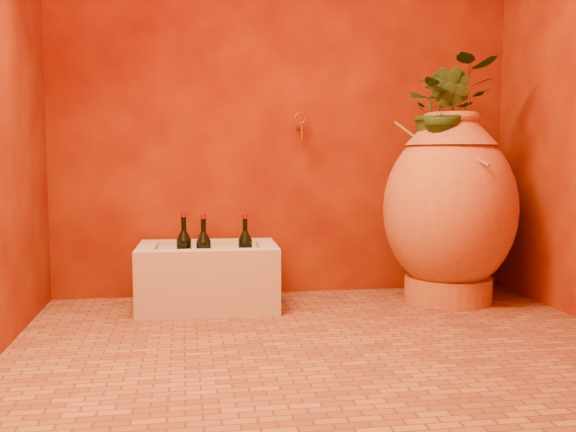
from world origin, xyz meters
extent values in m
plane|color=brown|center=(0.00, 0.00, 0.00)|extent=(2.50, 2.50, 0.00)
cube|color=#5C0D05|center=(0.00, 1.00, 1.25)|extent=(2.50, 0.02, 2.50)
cylinder|color=#C37237|center=(0.80, 0.65, 0.06)|extent=(0.57, 0.57, 0.13)
ellipsoid|color=#C37237|center=(0.80, 0.65, 0.48)|extent=(0.87, 0.87, 0.85)
cone|color=#C37237|center=(0.80, 0.65, 0.87)|extent=(0.60, 0.60, 0.13)
torus|color=#C37237|center=(0.80, 0.65, 0.95)|extent=(0.37, 0.37, 0.05)
cylinder|color=olive|center=(0.72, 0.60, 0.75)|extent=(0.40, 0.28, 0.36)
cylinder|color=olive|center=(0.78, 0.53, 0.79)|extent=(0.14, 0.44, 0.18)
cylinder|color=olive|center=(0.90, 0.57, 0.81)|extent=(0.16, 0.35, 0.23)
cube|color=beige|center=(-0.44, 0.71, 0.14)|extent=(0.70, 0.48, 0.29)
cube|color=beige|center=(-0.44, 0.89, 0.30)|extent=(0.68, 0.11, 0.03)
cube|color=beige|center=(-0.44, 0.52, 0.30)|extent=(0.68, 0.11, 0.03)
cube|color=beige|center=(-0.74, 0.71, 0.30)|extent=(0.10, 0.29, 0.03)
cube|color=beige|center=(-0.15, 0.71, 0.30)|extent=(0.10, 0.29, 0.03)
cylinder|color=black|center=(-0.46, 0.61, 0.26)|extent=(0.07, 0.07, 0.17)
cone|color=black|center=(-0.46, 0.61, 0.37)|extent=(0.07, 0.07, 0.05)
cylinder|color=black|center=(-0.46, 0.61, 0.42)|extent=(0.02, 0.02, 0.07)
cylinder|color=maroon|center=(-0.46, 0.61, 0.47)|extent=(0.03, 0.03, 0.02)
cylinder|color=silver|center=(-0.46, 0.61, 0.26)|extent=(0.07, 0.07, 0.07)
cylinder|color=black|center=(-0.26, 0.66, 0.26)|extent=(0.07, 0.07, 0.16)
cone|color=black|center=(-0.26, 0.66, 0.36)|extent=(0.07, 0.07, 0.05)
cylinder|color=black|center=(-0.26, 0.66, 0.42)|extent=(0.02, 0.02, 0.06)
cylinder|color=maroon|center=(-0.26, 0.66, 0.46)|extent=(0.03, 0.03, 0.02)
cylinder|color=silver|center=(-0.26, 0.66, 0.26)|extent=(0.07, 0.07, 0.07)
cylinder|color=black|center=(-0.56, 0.65, 0.26)|extent=(0.07, 0.07, 0.17)
cone|color=black|center=(-0.56, 0.65, 0.37)|extent=(0.07, 0.07, 0.05)
cylinder|color=black|center=(-0.56, 0.65, 0.43)|extent=(0.02, 0.02, 0.07)
cylinder|color=maroon|center=(-0.56, 0.65, 0.47)|extent=(0.03, 0.03, 0.02)
cylinder|color=silver|center=(-0.56, 0.65, 0.26)|extent=(0.08, 0.08, 0.08)
cylinder|color=#9F6B24|center=(0.07, 0.94, 0.91)|extent=(0.02, 0.13, 0.02)
cylinder|color=#9F6B24|center=(0.07, 0.87, 0.87)|extent=(0.02, 0.02, 0.07)
torus|color=#9F6B24|center=(0.07, 0.94, 0.95)|extent=(0.06, 0.01, 0.06)
cylinder|color=#9F6B24|center=(0.07, 0.94, 0.93)|extent=(0.01, 0.01, 0.04)
imported|color=#204418|center=(0.78, 0.67, 0.99)|extent=(0.51, 0.46, 0.51)
imported|color=#204418|center=(0.73, 0.56, 0.97)|extent=(0.29, 0.30, 0.43)
camera|label=1|loc=(-0.56, -2.47, 0.74)|focal=40.00mm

